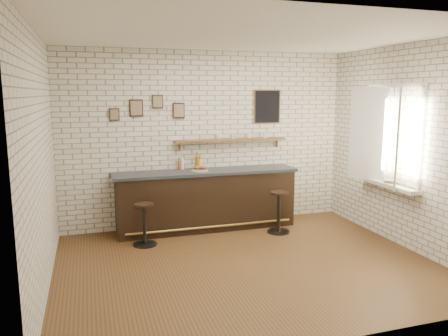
% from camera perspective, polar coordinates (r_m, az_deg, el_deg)
% --- Properties ---
extents(ground, '(5.00, 5.00, 0.00)m').
position_cam_1_polar(ground, '(6.07, 2.98, -12.41)').
color(ground, brown).
rests_on(ground, ground).
extents(bar_counter, '(3.10, 0.65, 1.01)m').
position_cam_1_polar(bar_counter, '(7.43, -2.30, -4.14)').
color(bar_counter, black).
rests_on(bar_counter, ground).
extents(sandwich_plate, '(0.28, 0.28, 0.01)m').
position_cam_1_polar(sandwich_plate, '(7.29, -3.18, -0.31)').
color(sandwich_plate, white).
rests_on(sandwich_plate, bar_counter).
extents(ciabatta_sandwich, '(0.22, 0.15, 0.07)m').
position_cam_1_polar(ciabatta_sandwich, '(7.29, -3.11, 0.01)').
color(ciabatta_sandwich, '#B17A48').
rests_on(ciabatta_sandwich, sandwich_plate).
extents(potato_chips, '(0.26, 0.18, 0.00)m').
position_cam_1_polar(potato_chips, '(7.28, -3.34, -0.26)').
color(potato_chips, gold).
rests_on(potato_chips, sandwich_plate).
extents(bitters_bottle_brown, '(0.06, 0.06, 0.20)m').
position_cam_1_polar(bitters_bottle_brown, '(7.40, -5.85, 0.40)').
color(bitters_bottle_brown, brown).
rests_on(bitters_bottle_brown, bar_counter).
extents(bitters_bottle_white, '(0.06, 0.06, 0.23)m').
position_cam_1_polar(bitters_bottle_white, '(7.41, -5.48, 0.50)').
color(bitters_bottle_white, beige).
rests_on(bitters_bottle_white, bar_counter).
extents(bitters_bottle_amber, '(0.07, 0.07, 0.28)m').
position_cam_1_polar(bitters_bottle_amber, '(7.46, -3.55, 0.75)').
color(bitters_bottle_amber, '#905217').
rests_on(bitters_bottle_amber, bar_counter).
extents(condiment_bottle_yellow, '(0.06, 0.06, 0.19)m').
position_cam_1_polar(condiment_bottle_yellow, '(7.48, -3.18, 0.51)').
color(condiment_bottle_yellow, yellow).
rests_on(condiment_bottle_yellow, bar_counter).
extents(bar_stool_left, '(0.36, 0.36, 0.65)m').
position_cam_1_polar(bar_stool_left, '(6.77, -10.36, -7.06)').
color(bar_stool_left, black).
rests_on(bar_stool_left, ground).
extents(bar_stool_right, '(0.39, 0.39, 0.69)m').
position_cam_1_polar(bar_stool_right, '(7.31, 7.17, -5.54)').
color(bar_stool_right, black).
rests_on(bar_stool_right, ground).
extents(wall_shelf, '(2.00, 0.18, 0.18)m').
position_cam_1_polar(wall_shelf, '(7.59, 0.93, 3.62)').
color(wall_shelf, brown).
rests_on(wall_shelf, ground).
extents(shelf_cup_a, '(0.13, 0.13, 0.09)m').
position_cam_1_polar(shelf_cup_a, '(7.52, -0.67, 4.09)').
color(shelf_cup_a, white).
rests_on(shelf_cup_a, wall_shelf).
extents(shelf_cup_b, '(0.13, 0.13, 0.08)m').
position_cam_1_polar(shelf_cup_b, '(7.59, 1.16, 4.11)').
color(shelf_cup_b, white).
rests_on(shelf_cup_b, wall_shelf).
extents(shelf_cup_c, '(0.15, 0.15, 0.09)m').
position_cam_1_polar(shelf_cup_c, '(7.69, 3.29, 4.19)').
color(shelf_cup_c, white).
rests_on(shelf_cup_c, wall_shelf).
extents(shelf_cup_d, '(0.11, 0.11, 0.09)m').
position_cam_1_polar(shelf_cup_d, '(7.80, 5.38, 4.26)').
color(shelf_cup_d, white).
rests_on(shelf_cup_d, wall_shelf).
extents(back_wall_decor, '(2.96, 0.02, 0.56)m').
position_cam_1_polar(back_wall_decor, '(7.57, -0.51, 7.92)').
color(back_wall_decor, black).
rests_on(back_wall_decor, ground).
extents(window_sill, '(0.20, 1.35, 0.06)m').
position_cam_1_polar(window_sill, '(7.21, 20.38, -1.97)').
color(window_sill, white).
rests_on(window_sill, ground).
extents(casement_window, '(0.40, 1.30, 1.56)m').
position_cam_1_polar(casement_window, '(7.08, 20.47, 3.97)').
color(casement_window, white).
rests_on(casement_window, ground).
extents(book_lower, '(0.23, 0.27, 0.02)m').
position_cam_1_polar(book_lower, '(7.18, 20.32, -1.67)').
color(book_lower, tan).
rests_on(book_lower, window_sill).
extents(book_upper, '(0.27, 0.28, 0.02)m').
position_cam_1_polar(book_upper, '(7.21, 20.15, -1.46)').
color(book_upper, tan).
rests_on(book_upper, book_lower).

